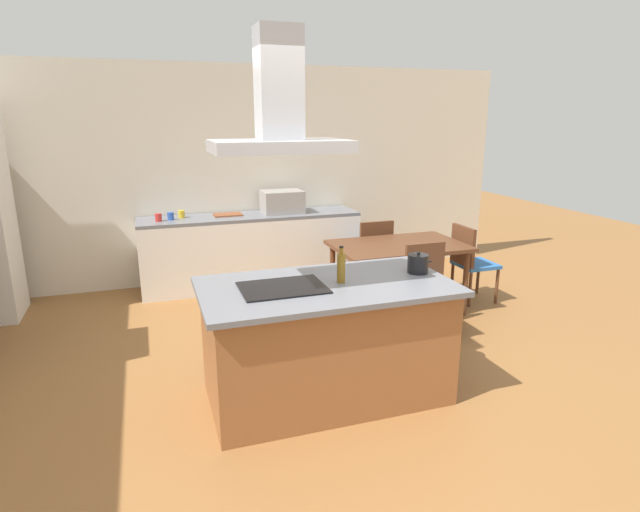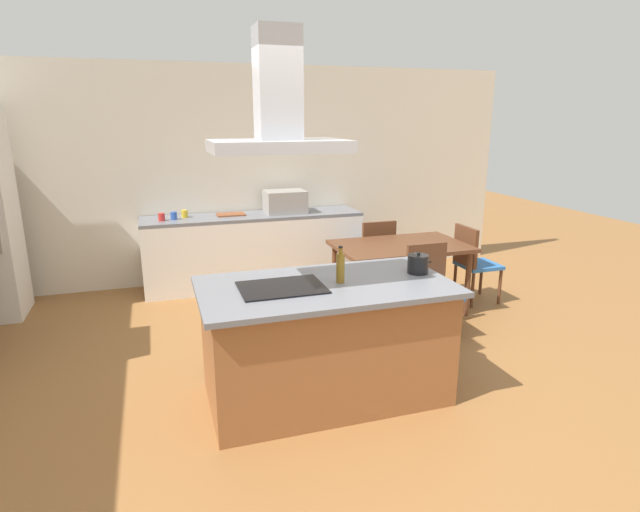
{
  "view_description": "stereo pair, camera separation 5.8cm",
  "coord_description": "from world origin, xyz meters",
  "px_view_note": "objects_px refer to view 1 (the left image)",
  "views": [
    {
      "loc": [
        -1.2,
        -3.38,
        2.08
      ],
      "look_at": [
        0.09,
        0.4,
        1.0
      ],
      "focal_mm": 29.07,
      "sensor_mm": 36.0,
      "label": 1
    },
    {
      "loc": [
        -1.14,
        -3.4,
        2.08
      ],
      "look_at": [
        0.09,
        0.4,
        1.0
      ],
      "focal_mm": 29.07,
      "sensor_mm": 36.0,
      "label": 2
    }
  ],
  "objects_px": {
    "cooktop": "(283,288)",
    "range_hood": "(279,113)",
    "coffee_mug_yellow": "(182,214)",
    "olive_oil_bottle": "(341,267)",
    "coffee_mug_red": "(158,217)",
    "chair_facing_island": "(429,284)",
    "tea_kettle": "(418,263)",
    "countertop_microwave": "(282,202)",
    "dining_table": "(398,252)",
    "chair_facing_back_wall": "(372,251)",
    "chair_at_right_end": "(470,258)",
    "cutting_board": "(228,215)",
    "coffee_mug_blue": "(171,216)"
  },
  "relations": [
    {
      "from": "cooktop",
      "to": "range_hood",
      "type": "height_order",
      "value": "range_hood"
    },
    {
      "from": "coffee_mug_yellow",
      "to": "olive_oil_bottle",
      "type": "bearing_deg",
      "value": -72.64
    },
    {
      "from": "olive_oil_bottle",
      "to": "range_hood",
      "type": "height_order",
      "value": "range_hood"
    },
    {
      "from": "coffee_mug_red",
      "to": "chair_facing_island",
      "type": "distance_m",
      "value": 3.17
    },
    {
      "from": "tea_kettle",
      "to": "countertop_microwave",
      "type": "height_order",
      "value": "countertop_microwave"
    },
    {
      "from": "countertop_microwave",
      "to": "dining_table",
      "type": "relative_size",
      "value": 0.36
    },
    {
      "from": "dining_table",
      "to": "chair_facing_back_wall",
      "type": "relative_size",
      "value": 1.57
    },
    {
      "from": "chair_at_right_end",
      "to": "chair_facing_island",
      "type": "bearing_deg",
      "value": -143.99
    },
    {
      "from": "cutting_board",
      "to": "range_hood",
      "type": "height_order",
      "value": "range_hood"
    },
    {
      "from": "coffee_mug_red",
      "to": "chair_facing_island",
      "type": "xyz_separation_m",
      "value": [
        2.42,
        -2.01,
        -0.44
      ]
    },
    {
      "from": "cooktop",
      "to": "coffee_mug_red",
      "type": "bearing_deg",
      "value": 104.88
    },
    {
      "from": "coffee_mug_red",
      "to": "chair_facing_back_wall",
      "type": "relative_size",
      "value": 0.1
    },
    {
      "from": "cooktop",
      "to": "dining_table",
      "type": "distance_m",
      "value": 2.24
    },
    {
      "from": "coffee_mug_yellow",
      "to": "dining_table",
      "type": "height_order",
      "value": "coffee_mug_yellow"
    },
    {
      "from": "countertop_microwave",
      "to": "olive_oil_bottle",
      "type": "bearing_deg",
      "value": -96.18
    },
    {
      "from": "tea_kettle",
      "to": "olive_oil_bottle",
      "type": "distance_m",
      "value": 0.66
    },
    {
      "from": "dining_table",
      "to": "chair_facing_island",
      "type": "height_order",
      "value": "chair_facing_island"
    },
    {
      "from": "olive_oil_bottle",
      "to": "chair_facing_island",
      "type": "bearing_deg",
      "value": 33.02
    },
    {
      "from": "dining_table",
      "to": "range_hood",
      "type": "relative_size",
      "value": 1.56
    },
    {
      "from": "coffee_mug_blue",
      "to": "chair_facing_island",
      "type": "distance_m",
      "value": 3.1
    },
    {
      "from": "dining_table",
      "to": "chair_facing_back_wall",
      "type": "xyz_separation_m",
      "value": [
        0.0,
        0.67,
        -0.16
      ]
    },
    {
      "from": "coffee_mug_red",
      "to": "coffee_mug_blue",
      "type": "height_order",
      "value": "same"
    },
    {
      "from": "coffee_mug_yellow",
      "to": "chair_facing_island",
      "type": "relative_size",
      "value": 0.1
    },
    {
      "from": "coffee_mug_yellow",
      "to": "tea_kettle",
      "type": "bearing_deg",
      "value": -61.52
    },
    {
      "from": "coffee_mug_red",
      "to": "chair_at_right_end",
      "type": "xyz_separation_m",
      "value": [
        3.33,
        -1.34,
        -0.44
      ]
    },
    {
      "from": "chair_at_right_end",
      "to": "dining_table",
      "type": "bearing_deg",
      "value": 180.0
    },
    {
      "from": "tea_kettle",
      "to": "range_hood",
      "type": "xyz_separation_m",
      "value": [
        -1.1,
        -0.04,
        1.13
      ]
    },
    {
      "from": "chair_facing_island",
      "to": "chair_facing_back_wall",
      "type": "xyz_separation_m",
      "value": [
        0.0,
        1.33,
        0.0
      ]
    },
    {
      "from": "cooktop",
      "to": "coffee_mug_yellow",
      "type": "bearing_deg",
      "value": 99.21
    },
    {
      "from": "countertop_microwave",
      "to": "cooktop",
      "type": "bearing_deg",
      "value": -104.66
    },
    {
      "from": "tea_kettle",
      "to": "countertop_microwave",
      "type": "distance_m",
      "value": 2.86
    },
    {
      "from": "coffee_mug_yellow",
      "to": "range_hood",
      "type": "xyz_separation_m",
      "value": [
        0.48,
        -2.94,
        1.16
      ]
    },
    {
      "from": "cooktop",
      "to": "chair_at_right_end",
      "type": "relative_size",
      "value": 0.67
    },
    {
      "from": "olive_oil_bottle",
      "to": "chair_facing_back_wall",
      "type": "distance_m",
      "value": 2.51
    },
    {
      "from": "olive_oil_bottle",
      "to": "cooktop",
      "type": "bearing_deg",
      "value": -179.57
    },
    {
      "from": "olive_oil_bottle",
      "to": "dining_table",
      "type": "relative_size",
      "value": 0.2
    },
    {
      "from": "tea_kettle",
      "to": "olive_oil_bottle",
      "type": "bearing_deg",
      "value": -176.94
    },
    {
      "from": "cutting_board",
      "to": "chair_at_right_end",
      "type": "bearing_deg",
      "value": -30.22
    },
    {
      "from": "cooktop",
      "to": "chair_at_right_end",
      "type": "height_order",
      "value": "cooktop"
    },
    {
      "from": "coffee_mug_yellow",
      "to": "dining_table",
      "type": "relative_size",
      "value": 0.06
    },
    {
      "from": "chair_facing_island",
      "to": "coffee_mug_yellow",
      "type": "bearing_deg",
      "value": 135.08
    },
    {
      "from": "chair_facing_back_wall",
      "to": "chair_facing_island",
      "type": "bearing_deg",
      "value": -90.0
    },
    {
      "from": "coffee_mug_red",
      "to": "chair_facing_back_wall",
      "type": "height_order",
      "value": "coffee_mug_red"
    },
    {
      "from": "tea_kettle",
      "to": "coffee_mug_red",
      "type": "height_order",
      "value": "tea_kettle"
    },
    {
      "from": "olive_oil_bottle",
      "to": "chair_facing_back_wall",
      "type": "relative_size",
      "value": 0.31
    },
    {
      "from": "olive_oil_bottle",
      "to": "countertop_microwave",
      "type": "xyz_separation_m",
      "value": [
        0.31,
        2.88,
        0.02
      ]
    },
    {
      "from": "coffee_mug_blue",
      "to": "range_hood",
      "type": "relative_size",
      "value": 0.1
    },
    {
      "from": "cooktop",
      "to": "olive_oil_bottle",
      "type": "height_order",
      "value": "olive_oil_bottle"
    },
    {
      "from": "olive_oil_bottle",
      "to": "coffee_mug_red",
      "type": "distance_m",
      "value": 3.05
    },
    {
      "from": "chair_at_right_end",
      "to": "chair_facing_back_wall",
      "type": "xyz_separation_m",
      "value": [
        -0.92,
        0.67,
        0.0
      ]
    }
  ]
}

